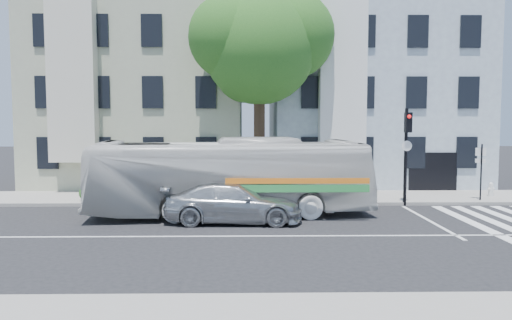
{
  "coord_description": "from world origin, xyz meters",
  "views": [
    {
      "loc": [
        -0.61,
        -16.61,
        3.9
      ],
      "look_at": [
        -0.27,
        2.43,
        2.4
      ],
      "focal_mm": 35.0,
      "sensor_mm": 36.0,
      "label": 1
    }
  ],
  "objects_px": {
    "sedan": "(233,203)",
    "traffic_signal": "(407,143)",
    "fire_hydrant": "(491,189)",
    "bus": "(231,177)"
  },
  "relations": [
    {
      "from": "sedan",
      "to": "traffic_signal",
      "type": "xyz_separation_m",
      "value": [
        7.81,
        3.62,
        2.12
      ]
    },
    {
      "from": "sedan",
      "to": "fire_hydrant",
      "type": "bearing_deg",
      "value": -64.17
    },
    {
      "from": "sedan",
      "to": "fire_hydrant",
      "type": "xyz_separation_m",
      "value": [
        12.74,
        5.59,
        -0.27
      ]
    },
    {
      "from": "sedan",
      "to": "traffic_signal",
      "type": "height_order",
      "value": "traffic_signal"
    },
    {
      "from": "bus",
      "to": "traffic_signal",
      "type": "bearing_deg",
      "value": -79.99
    },
    {
      "from": "bus",
      "to": "traffic_signal",
      "type": "xyz_separation_m",
      "value": [
        7.93,
        2.29,
        1.28
      ]
    },
    {
      "from": "traffic_signal",
      "to": "bus",
      "type": "bearing_deg",
      "value": -170.1
    },
    {
      "from": "bus",
      "to": "fire_hydrant",
      "type": "height_order",
      "value": "bus"
    },
    {
      "from": "bus",
      "to": "fire_hydrant",
      "type": "relative_size",
      "value": 16.92
    },
    {
      "from": "traffic_signal",
      "to": "fire_hydrant",
      "type": "xyz_separation_m",
      "value": [
        4.93,
        1.97,
        -2.38
      ]
    }
  ]
}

